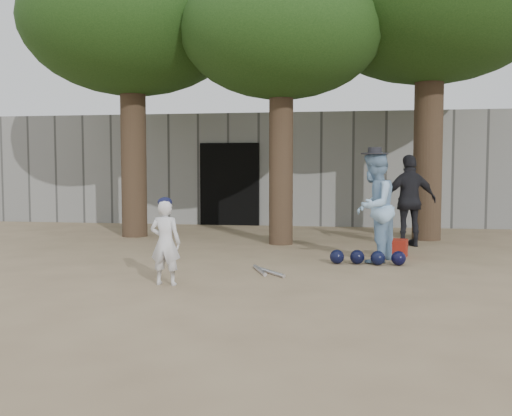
% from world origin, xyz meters
% --- Properties ---
extents(ground, '(70.00, 70.00, 0.00)m').
position_xyz_m(ground, '(0.00, 0.00, 0.00)').
color(ground, '#937C5E').
rests_on(ground, ground).
extents(boy_player, '(0.42, 0.28, 1.12)m').
position_xyz_m(boy_player, '(-0.43, -0.06, 0.56)').
color(boy_player, silver).
rests_on(boy_player, ground).
extents(spectator_blue, '(0.95, 1.06, 1.79)m').
position_xyz_m(spectator_blue, '(2.34, 2.25, 0.90)').
color(spectator_blue, '#8FB8DD').
rests_on(spectator_blue, ground).
extents(spectator_dark, '(1.13, 0.71, 1.79)m').
position_xyz_m(spectator_dark, '(3.12, 4.25, 0.90)').
color(spectator_dark, black).
rests_on(spectator_dark, ground).
extents(red_bag, '(0.48, 0.41, 0.30)m').
position_xyz_m(red_bag, '(2.73, 2.89, 0.15)').
color(red_bag, '#A81C16').
rests_on(red_bag, ground).
extents(back_building, '(16.00, 5.24, 3.00)m').
position_xyz_m(back_building, '(-0.00, 10.33, 1.50)').
color(back_building, gray).
rests_on(back_building, ground).
extents(helmet_row, '(1.19, 0.28, 0.23)m').
position_xyz_m(helmet_row, '(2.24, 1.95, 0.12)').
color(helmet_row, black).
rests_on(helmet_row, ground).
extents(bat_pile, '(0.58, 0.77, 0.06)m').
position_xyz_m(bat_pile, '(0.74, 0.98, 0.03)').
color(bat_pile, silver).
rests_on(bat_pile, ground).
extents(tree_row, '(11.40, 5.80, 6.69)m').
position_xyz_m(tree_row, '(0.74, 5.02, 4.69)').
color(tree_row, brown).
rests_on(tree_row, ground).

